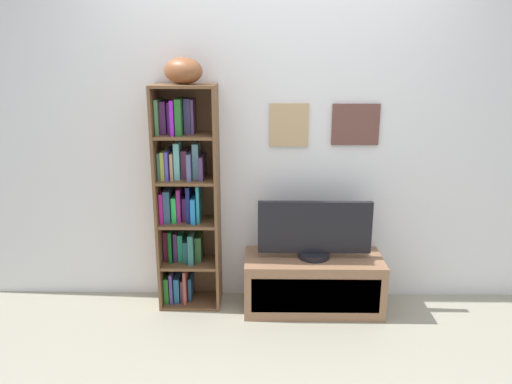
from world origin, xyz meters
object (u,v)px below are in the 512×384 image
bookshelf (184,198)px  tv_stand (313,283)px  football (183,71)px  television (315,230)px

bookshelf → tv_stand: size_ratio=1.63×
football → tv_stand: 1.71m
bookshelf → football: bearing=-43.3°
tv_stand → football: bearing=175.6°
football → television: bearing=-4.3°
football → television: (0.88, -0.07, -1.07)m
football → bookshelf: bearing=136.7°
tv_stand → television: 0.40m
bookshelf → television: 0.93m
bookshelf → football: size_ratio=5.25×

